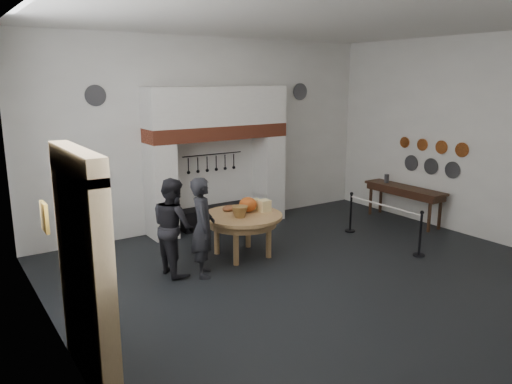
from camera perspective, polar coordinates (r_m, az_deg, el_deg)
floor at (r=9.46m, az=6.81°, el=-9.26°), size 9.00×8.00×0.02m
ceiling at (r=8.82m, az=7.63°, el=18.95°), size 9.00×8.00×0.02m
wall_back at (r=12.15m, az=-5.23°, el=6.68°), size 9.00×0.02×4.50m
wall_left at (r=6.88m, az=-22.62°, el=0.97°), size 0.02×8.00×4.50m
wall_right at (r=12.26m, az=23.47°, el=5.73°), size 0.02×8.00×4.50m
chimney_pier_left at (r=11.41m, az=-10.80°, el=0.11°), size 0.55×0.70×2.15m
chimney_pier_right at (r=12.80m, az=1.44°, el=1.73°), size 0.55×0.70×2.15m
hearth_brick_band at (r=11.84m, az=-4.43°, el=6.83°), size 3.50×0.72×0.32m
chimney_hood at (r=11.79m, az=-4.48°, el=9.78°), size 3.50×0.70×0.90m
iron_range at (r=12.29m, az=-4.42°, el=-2.74°), size 1.90×0.45×0.50m
utensil_rail at (r=12.15m, az=-5.00°, el=4.31°), size 1.60×0.02×0.02m
door_recess at (r=6.22m, az=-19.71°, el=-9.63°), size 0.04×1.10×2.50m
door_jamb_near at (r=5.60m, az=-17.05°, el=-11.45°), size 0.22×0.30×2.60m
door_jamb_far at (r=6.86m, az=-20.46°, el=-7.12°), size 0.22×0.30×2.60m
door_lintel at (r=5.87m, az=-19.89°, el=3.27°), size 0.22×1.70×0.30m
wall_plaque at (r=7.80m, az=-23.01°, el=-2.66°), size 0.05×0.34×0.44m
work_table at (r=10.06m, az=-1.58°, el=-2.76°), size 1.89×1.89×0.07m
pumpkin at (r=10.19m, az=-0.93°, el=-1.44°), size 0.36×0.36×0.31m
cheese_block_big at (r=10.24m, az=0.94°, el=-1.57°), size 0.22×0.22×0.24m
cheese_block_small at (r=10.48m, az=-0.08°, el=-1.35°), size 0.18×0.18×0.20m
wicker_basket at (r=9.82m, az=-1.87°, el=-2.27°), size 0.37×0.37×0.22m
bread_loaf at (r=10.27m, az=-3.09°, el=-1.86°), size 0.31×0.18×0.13m
visitor_near at (r=9.09m, az=-6.08°, el=-4.03°), size 0.68×0.79×1.84m
visitor_far at (r=9.27m, az=-9.42°, el=-3.90°), size 0.72×0.91×1.81m
side_table at (r=13.01m, az=16.62°, el=0.45°), size 0.55×2.20×0.06m
pewter_jug at (r=13.37m, az=14.70°, el=1.50°), size 0.12×0.12×0.22m
copper_pan_a at (r=12.37m, az=22.48°, el=4.47°), size 0.03×0.34×0.34m
copper_pan_b at (r=12.69m, az=20.43°, el=4.82°), size 0.03×0.32×0.32m
copper_pan_c at (r=13.01m, az=18.48°, el=5.15°), size 0.03×0.30×0.30m
copper_pan_d at (r=13.36m, az=16.63°, el=5.46°), size 0.03×0.28×0.28m
pewter_plate_left at (r=12.56m, az=21.53°, el=2.35°), size 0.03×0.40×0.40m
pewter_plate_mid at (r=12.90m, az=19.37°, el=2.78°), size 0.03×0.40×0.40m
pewter_plate_right at (r=13.27m, az=17.32°, el=3.19°), size 0.03×0.40×0.40m
pewter_plate_back_left at (r=11.03m, az=-17.88°, el=10.45°), size 0.44×0.03×0.44m
pewter_plate_back_right at (r=13.55m, az=5.07°, el=11.35°), size 0.44×0.03×0.44m
barrier_post_near at (r=10.68m, az=18.27°, el=-4.67°), size 0.05×0.05×0.90m
barrier_post_far at (r=11.96m, az=10.78°, el=-2.38°), size 0.05×0.05×0.90m
barrier_rope at (r=11.19m, az=14.42°, el=-1.50°), size 0.04×2.00×0.04m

